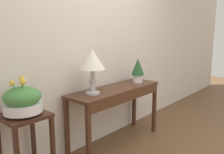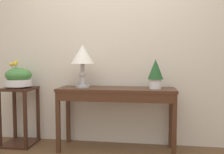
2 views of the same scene
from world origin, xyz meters
The scene contains 6 objects.
back_wall_with_art centered at (0.00, 1.53, 1.40)m, with size 9.00×0.10×2.80m.
console_table centered at (0.10, 1.20, 0.65)m, with size 1.38×0.42×0.75m.
table_lamp centered at (-0.31, 1.23, 1.12)m, with size 0.28×0.28×0.51m.
potted_plant_on_console centered at (0.55, 1.21, 0.94)m, with size 0.18×0.18×0.34m.
pedestal_stand_left centered at (-1.14, 1.24, 0.37)m, with size 0.38×0.38×0.73m.
planter_bowl_wide centered at (-1.14, 1.24, 0.86)m, with size 0.33×0.33×0.35m.
Camera 2 is at (0.44, -1.49, 1.07)m, focal length 37.46 mm.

